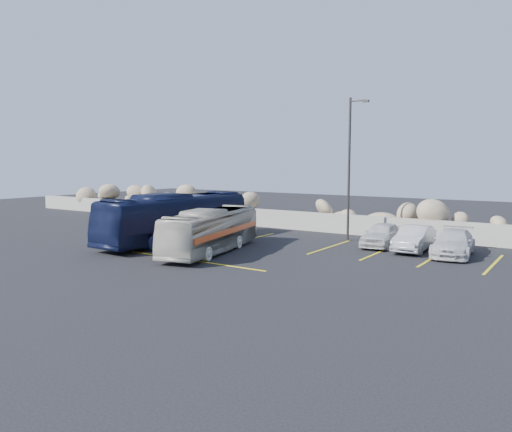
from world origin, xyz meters
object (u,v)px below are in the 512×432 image
Objects in this scene: lamppost at (350,165)px; car_a at (382,235)px; car_b at (414,239)px; car_c at (453,243)px; tour_coach at (176,218)px; vintage_bus at (211,231)px.

lamppost reaches higher than car_a.
car_b reaches higher than car_c.
lamppost is 5.59m from car_b.
tour_coach is 2.58× the size of car_b.
lamppost is 10.18m from tour_coach.
vintage_bus is 3.79m from tour_coach.
car_b is at bearing 23.09° from vintage_bus.
vintage_bus is 2.04× the size of car_b.
vintage_bus is 10.19m from car_b.
car_c is (5.98, -1.40, -3.68)m from lamppost.
car_b is 0.90× the size of car_c.
vintage_bus is at bearing -137.95° from car_a.
car_b is at bearing -16.14° from lamppost.
car_b is at bearing -14.60° from car_a.
car_b is (8.22, 6.00, -0.46)m from vintage_bus.
tour_coach is 2.64× the size of car_a.
lamppost is at bearing 161.00° from car_c.
tour_coach reaches higher than car_c.
car_b is (11.79, 4.75, -0.74)m from tour_coach.
vintage_bus is (-4.17, -7.17, -3.21)m from lamppost.
lamppost is 2.14× the size of car_a.
lamppost is 8.90m from vintage_bus.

